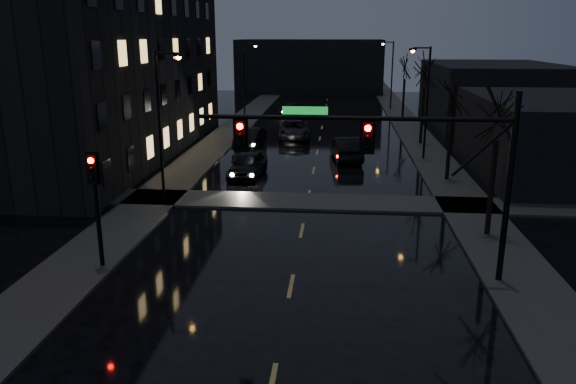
% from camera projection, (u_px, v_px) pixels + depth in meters
% --- Properties ---
extents(sidewalk_left, '(3.00, 140.00, 0.12)m').
position_uv_depth(sidewalk_left, '(217.00, 142.00, 46.99)').
color(sidewalk_left, '#2D2D2B').
rests_on(sidewalk_left, ground).
extents(sidewalk_right, '(3.00, 140.00, 0.12)m').
position_uv_depth(sidewalk_right, '(423.00, 146.00, 45.53)').
color(sidewalk_right, '#2D2D2B').
rests_on(sidewalk_right, ground).
extents(sidewalk_cross, '(40.00, 3.00, 0.12)m').
position_uv_depth(sidewalk_cross, '(307.00, 202.00, 30.44)').
color(sidewalk_cross, '#2D2D2B').
rests_on(sidewalk_cross, ground).
extents(apartment_block, '(12.00, 30.00, 12.00)m').
position_uv_depth(apartment_block, '(93.00, 74.00, 41.27)').
color(apartment_block, black).
rests_on(apartment_block, ground).
extents(commercial_right_near, '(10.00, 14.00, 5.00)m').
position_uv_depth(commercial_right_near, '(558.00, 137.00, 35.63)').
color(commercial_right_near, black).
rests_on(commercial_right_near, ground).
extents(commercial_right_far, '(12.00, 18.00, 6.00)m').
position_uv_depth(commercial_right_far, '(493.00, 94.00, 56.46)').
color(commercial_right_far, black).
rests_on(commercial_right_far, ground).
extents(far_block, '(22.00, 10.00, 8.00)m').
position_uv_depth(far_block, '(310.00, 66.00, 86.66)').
color(far_block, black).
rests_on(far_block, ground).
extents(signal_mast, '(11.11, 0.41, 7.00)m').
position_uv_depth(signal_mast, '(403.00, 151.00, 19.69)').
color(signal_mast, black).
rests_on(signal_mast, ground).
extents(signal_pole_left, '(0.35, 0.41, 4.53)m').
position_uv_depth(signal_pole_left, '(96.00, 194.00, 21.17)').
color(signal_pole_left, black).
rests_on(signal_pole_left, ground).
extents(tree_near, '(3.52, 3.52, 8.08)m').
position_uv_depth(tree_near, '(501.00, 98.00, 23.73)').
color(tree_near, black).
rests_on(tree_near, ground).
extents(tree_mid_a, '(3.30, 3.30, 7.58)m').
position_uv_depth(tree_mid_a, '(454.00, 86.00, 33.42)').
color(tree_mid_a, black).
rests_on(tree_mid_a, ground).
extents(tree_mid_b, '(3.74, 3.74, 8.59)m').
position_uv_depth(tree_mid_b, '(426.00, 63.00, 44.71)').
color(tree_mid_b, black).
rests_on(tree_mid_b, ground).
extents(tree_far, '(3.43, 3.43, 7.88)m').
position_uv_depth(tree_far, '(406.00, 61.00, 58.28)').
color(tree_far, black).
rests_on(tree_far, ground).
extents(streetlight_l_near, '(1.53, 0.28, 8.00)m').
position_uv_depth(streetlight_l_near, '(163.00, 114.00, 29.33)').
color(streetlight_l_near, black).
rests_on(streetlight_l_near, ground).
extents(streetlight_l_far, '(1.53, 0.28, 8.00)m').
position_uv_depth(streetlight_l_far, '(246.00, 77.00, 55.21)').
color(streetlight_l_far, black).
rests_on(streetlight_l_far, ground).
extents(streetlight_r_mid, '(1.53, 0.28, 8.00)m').
position_uv_depth(streetlight_r_mid, '(424.00, 94.00, 39.53)').
color(streetlight_r_mid, black).
rests_on(streetlight_r_mid, ground).
extents(streetlight_r_far, '(1.53, 0.28, 8.00)m').
position_uv_depth(streetlight_r_far, '(390.00, 69.00, 66.37)').
color(streetlight_r_far, black).
rests_on(streetlight_r_far, ground).
extents(oncoming_car_a, '(2.32, 4.85, 1.60)m').
position_uv_depth(oncoming_car_a, '(248.00, 164.00, 35.82)').
color(oncoming_car_a, black).
rests_on(oncoming_car_a, ground).
extents(oncoming_car_b, '(2.19, 4.82, 1.53)m').
position_uv_depth(oncoming_car_b, '(250.00, 138.00, 44.99)').
color(oncoming_car_b, black).
rests_on(oncoming_car_b, ground).
extents(oncoming_car_c, '(3.14, 5.94, 1.59)m').
position_uv_depth(oncoming_car_c, '(294.00, 130.00, 48.83)').
color(oncoming_car_c, black).
rests_on(oncoming_car_c, ground).
extents(oncoming_car_d, '(2.27, 4.67, 1.31)m').
position_uv_depth(oncoming_car_d, '(290.00, 109.00, 62.98)').
color(oncoming_car_d, black).
rests_on(oncoming_car_d, ground).
extents(lead_car, '(2.49, 5.37, 1.70)m').
position_uv_depth(lead_car, '(346.00, 148.00, 40.59)').
color(lead_car, black).
rests_on(lead_car, ground).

